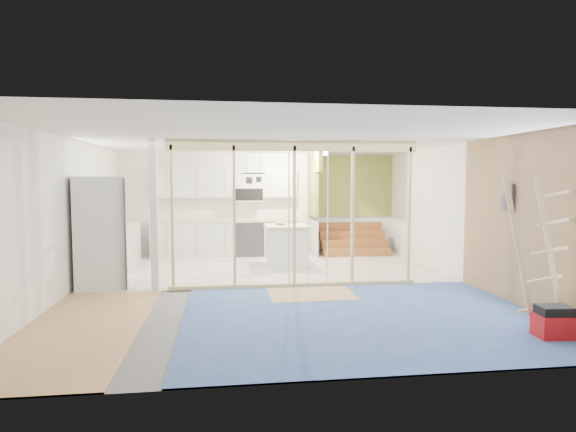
{
  "coord_description": "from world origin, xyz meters",
  "views": [
    {
      "loc": [
        -0.93,
        -8.33,
        1.91
      ],
      "look_at": [
        0.27,
        0.6,
        1.23
      ],
      "focal_mm": 30.0,
      "sensor_mm": 36.0,
      "label": 1
    }
  ],
  "objects": [
    {
      "name": "ceiling_light",
      "position": [
        1.4,
        3.0,
        2.54
      ],
      "size": [
        0.32,
        0.32,
        0.08
      ],
      "primitive_type": "cylinder",
      "color": "#FFEABF",
      "rests_on": "room"
    },
    {
      "name": "electrical_panel",
      "position": [
        3.43,
        -1.4,
        1.65
      ],
      "size": [
        0.04,
        0.3,
        0.4
      ],
      "primitive_type": "cube",
      "color": "#3C3C41",
      "rests_on": "room"
    },
    {
      "name": "soap_bottle_b",
      "position": [
        0.7,
        3.7,
        1.02
      ],
      "size": [
        0.1,
        0.1,
        0.17
      ],
      "primitive_type": "imported",
      "rotation": [
        0.0,
        0.0,
        0.36
      ],
      "color": "silver",
      "rests_on": "base_cabinets"
    },
    {
      "name": "fridge",
      "position": [
        -3.1,
        0.45,
        0.98
      ],
      "size": [
        1.04,
        1.01,
        1.97
      ],
      "rotation": [
        0.0,
        0.0,
        0.26
      ],
      "color": "silver",
      "rests_on": "room"
    },
    {
      "name": "floor_overlays",
      "position": [
        0.07,
        0.06,
        0.01
      ],
      "size": [
        7.0,
        8.0,
        0.03
      ],
      "color": "silver",
      "rests_on": "room"
    },
    {
      "name": "bowl",
      "position": [
        0.32,
        2.25,
        0.95
      ],
      "size": [
        0.35,
        0.35,
        0.07
      ],
      "primitive_type": "imported",
      "rotation": [
        0.0,
        0.0,
        -0.37
      ],
      "color": "silver",
      "rests_on": "island"
    },
    {
      "name": "room",
      "position": [
        0.0,
        0.0,
        1.3
      ],
      "size": [
        7.01,
        8.01,
        2.61
      ],
      "color": "slate",
      "rests_on": "ground"
    },
    {
      "name": "base_cabinets",
      "position": [
        -1.61,
        3.36,
        0.47
      ],
      "size": [
        4.45,
        2.24,
        0.93
      ],
      "color": "silver",
      "rests_on": "room"
    },
    {
      "name": "stud_frame",
      "position": [
        -0.24,
        -0.0,
        1.59
      ],
      "size": [
        4.66,
        0.14,
        2.6
      ],
      "color": "tan",
      "rests_on": "room"
    },
    {
      "name": "soap_bottle_a",
      "position": [
        -2.5,
        3.59,
        1.07
      ],
      "size": [
        0.12,
        0.12,
        0.29
      ],
      "primitive_type": "imported",
      "rotation": [
        0.0,
        0.0,
        -0.1
      ],
      "color": "silver",
      "rests_on": "base_cabinets"
    },
    {
      "name": "pot_rack",
      "position": [
        -0.31,
        1.89,
        2.0
      ],
      "size": [
        0.52,
        0.52,
        0.72
      ],
      "color": "black",
      "rests_on": "room"
    },
    {
      "name": "green_partition",
      "position": [
        2.04,
        3.66,
        0.94
      ],
      "size": [
        2.25,
        1.51,
        2.6
      ],
      "color": "olive",
      "rests_on": "room"
    },
    {
      "name": "toolbox",
      "position": [
        3.0,
        -3.14,
        0.19
      ],
      "size": [
        0.45,
        0.35,
        0.4
      ],
      "rotation": [
        0.0,
        0.0,
        -0.09
      ],
      "color": "#A00E12",
      "rests_on": "room"
    },
    {
      "name": "ladder",
      "position": [
        3.04,
        -2.75,
        0.99
      ],
      "size": [
        1.04,
        0.13,
        1.93
      ],
      "rotation": [
        0.0,
        0.0,
        -0.2
      ],
      "color": "#D0B57F",
      "rests_on": "room"
    },
    {
      "name": "sheathing_panel",
      "position": [
        3.48,
        -2.0,
        1.3
      ],
      "size": [
        0.02,
        4.0,
        2.6
      ],
      "primitive_type": "cube",
      "color": "#9E7556",
      "rests_on": "room"
    },
    {
      "name": "upper_cabinets",
      "position": [
        -0.84,
        3.82,
        1.82
      ],
      "size": [
        3.6,
        0.41,
        0.85
      ],
      "color": "silver",
      "rests_on": "room"
    },
    {
      "name": "island",
      "position": [
        0.44,
        2.13,
        0.45
      ],
      "size": [
        0.94,
        0.94,
        0.91
      ],
      "rotation": [
        0.0,
        0.0,
        0.01
      ],
      "color": "white",
      "rests_on": "room"
    }
  ]
}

